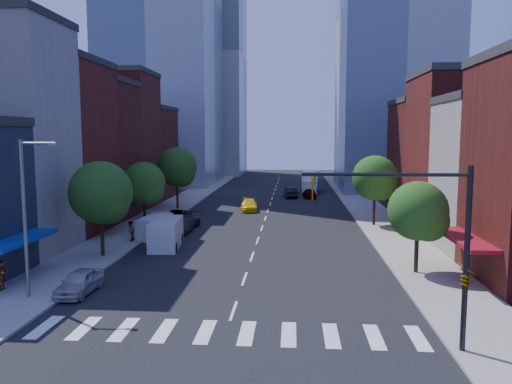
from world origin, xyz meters
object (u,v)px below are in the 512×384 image
parked_car_rear (186,221)px  box_truck (310,183)px  parked_car_front (79,282)px  traffic_car_far (310,193)px  cargo_van_far (155,227)px  pedestrian_near (2,275)px  cargo_van_near (166,234)px  traffic_car_oncoming (291,192)px  pedestrian_far (130,231)px  parked_car_third (175,217)px  taxi (249,205)px  parked_car_second (181,227)px

parked_car_rear → box_truck: bearing=71.6°
parked_car_front → traffic_car_far: 49.15m
cargo_van_far → pedestrian_near: cargo_van_far is taller
cargo_van_near → cargo_van_far: (-2.03, 3.81, -0.17)m
traffic_car_oncoming → box_truck: (3.13, 7.29, 0.79)m
traffic_car_far → pedestrian_far: bearing=56.1°
cargo_van_near → cargo_van_far: cargo_van_near is taller
pedestrian_far → parked_car_third: bearing=165.4°
cargo_van_far → traffic_car_oncoming: (12.26, 30.97, -0.20)m
taxi → cargo_van_near: bearing=-108.2°
cargo_van_near → pedestrian_far: cargo_van_near is taller
taxi → pedestrian_near: bearing=-114.0°
parked_car_third → box_truck: box_truck is taller
parked_car_front → parked_car_rear: (1.87, 21.21, 0.01)m
cargo_van_near → taxi: (5.14, 20.98, -0.47)m
parked_car_third → cargo_van_near: (1.78, -10.83, 0.43)m
parked_car_front → parked_car_third: (0.23, 23.30, 0.02)m
cargo_van_near → cargo_van_far: size_ratio=1.18×
box_truck → pedestrian_near: 58.19m
taxi → traffic_car_far: (7.94, 13.32, 0.02)m
cargo_van_far → taxi: bearing=72.4°
taxi → cargo_van_far: bearing=-117.1°
parked_car_front → parked_car_second: parked_car_front is taller
cargo_van_near → pedestrian_far: bearing=150.0°
cargo_van_near → pedestrian_far: size_ratio=3.25×
traffic_car_far → taxi: bearing=52.3°
traffic_car_oncoming → traffic_car_far: size_ratio=1.13×
parked_car_rear → taxi: bearing=70.3°
parked_car_rear → cargo_van_near: (0.14, -8.74, 0.45)m
parked_car_third → box_truck: (15.15, 31.24, 0.85)m
parked_car_second → pedestrian_far: (-3.58, -3.87, 0.34)m
parked_car_third → traffic_car_oncoming: traffic_car_oncoming is taller
parked_car_second → box_truck: bearing=73.6°
parked_car_front → traffic_car_oncoming: traffic_car_oncoming is taller
traffic_car_far → pedestrian_near: pedestrian_near is taller
parked_car_second → traffic_car_far: (13.09, 28.80, 0.04)m
parked_car_second → parked_car_front: bearing=-92.7°
traffic_car_oncoming → parked_car_rear: bearing=60.6°
pedestrian_far → taxi: bearing=152.3°
parked_car_second → pedestrian_near: (-6.75, -18.03, 0.36)m
parked_car_third → parked_car_rear: bearing=-46.0°
parked_car_second → parked_car_rear: bearing=95.9°
parked_car_third → traffic_car_oncoming: bearing=69.2°
cargo_van_near → pedestrian_near: cargo_van_near is taller
parked_car_rear → pedestrian_far: 7.90m
traffic_car_far → parked_car_rear: bearing=55.8°
cargo_van_far → traffic_car_oncoming: 33.31m
parked_car_second → taxi: 16.31m
parked_car_front → taxi: bearing=79.3°
parked_car_front → parked_car_third: bearing=90.8°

